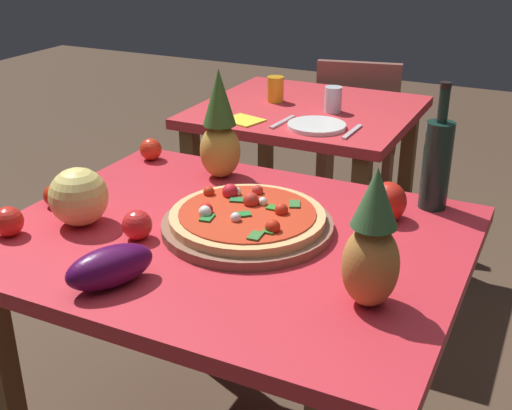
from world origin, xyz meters
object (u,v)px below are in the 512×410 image
(pizza_board, at_px, (247,226))
(pizza, at_px, (247,215))
(wine_bottle, at_px, (437,162))
(tomato_by_bottle, at_px, (54,195))
(tomato_at_corner, at_px, (137,225))
(pineapple_left, at_px, (220,130))
(bell_pepper, at_px, (388,202))
(background_table, at_px, (306,135))
(tomato_beside_pepper, at_px, (151,149))
(tomato_near_board, at_px, (8,221))
(napkin_folded, at_px, (243,120))
(dinner_plate, at_px, (317,126))
(drinking_glass_juice, at_px, (275,89))
(drinking_glass_water, at_px, (333,99))
(melon, at_px, (79,197))
(pineapple_right, at_px, (372,245))
(fork_utensil, at_px, (282,122))
(eggplant, at_px, (110,267))
(knife_utensil, at_px, (352,132))
(display_table, at_px, (231,266))
(dining_chair, at_px, (357,130))

(pizza_board, height_order, pizza, pizza)
(wine_bottle, height_order, tomato_by_bottle, wine_bottle)
(tomato_at_corner, relative_size, tomato_by_bottle, 1.23)
(pineapple_left, height_order, bell_pepper, pineapple_left)
(background_table, distance_m, pizza, 1.19)
(bell_pepper, relative_size, tomato_beside_pepper, 1.49)
(pineapple_left, distance_m, tomato_near_board, 0.66)
(napkin_folded, bearing_deg, dinner_plate, 8.43)
(tomato_beside_pepper, distance_m, drinking_glass_juice, 0.84)
(pizza, relative_size, drinking_glass_water, 3.88)
(drinking_glass_juice, bearing_deg, melon, -87.96)
(background_table, height_order, dinner_plate, dinner_plate)
(pineapple_left, relative_size, dinner_plate, 1.51)
(melon, xyz_separation_m, tomato_beside_pepper, (-0.11, 0.48, -0.04))
(drinking_glass_water, bearing_deg, background_table, 170.82)
(pineapple_right, distance_m, fork_utensil, 1.29)
(wine_bottle, bearing_deg, dinner_plate, 135.45)
(dinner_plate, bearing_deg, wine_bottle, -44.55)
(eggplant, bearing_deg, knife_utensil, 84.27)
(drinking_glass_water, height_order, dinner_plate, drinking_glass_water)
(display_table, xyz_separation_m, fork_utensil, (-0.27, 0.93, 0.10))
(drinking_glass_juice, bearing_deg, wine_bottle, -43.97)
(eggplant, height_order, tomato_by_bottle, eggplant)
(pizza_board, bearing_deg, drinking_glass_juice, 111.22)
(pineapple_left, distance_m, bell_pepper, 0.56)
(pizza, bearing_deg, drinking_glass_juice, 111.14)
(dining_chair, xyz_separation_m, pineapple_right, (0.65, -1.97, 0.41))
(tomato_near_board, xyz_separation_m, drinking_glass_juice, (0.07, 1.45, 0.02))
(pineapple_right, bearing_deg, dinner_plate, 116.17)
(eggplant, bearing_deg, bell_pepper, 53.23)
(knife_utensil, height_order, napkin_folded, knife_utensil)
(pineapple_left, height_order, melon, pineapple_left)
(fork_utensil, height_order, knife_utensil, same)
(pineapple_right, height_order, napkin_folded, pineapple_right)
(pizza_board, height_order, pineapple_left, pineapple_left)
(pineapple_left, xyz_separation_m, tomato_near_board, (-0.28, -0.58, -0.11))
(eggplant, distance_m, drinking_glass_juice, 1.57)
(pizza, relative_size, bell_pepper, 3.69)
(tomato_near_board, height_order, fork_utensil, tomato_near_board)
(tomato_near_board, distance_m, drinking_glass_water, 1.45)
(pizza, bearing_deg, pineapple_right, -27.79)
(pizza, height_order, melon, melon)
(pineapple_left, bearing_deg, drinking_glass_juice, 103.68)
(drinking_glass_water, bearing_deg, dining_chair, 97.84)
(display_table, bearing_deg, dinner_plate, 97.82)
(bell_pepper, relative_size, dinner_plate, 0.49)
(pineapple_left, bearing_deg, tomato_by_bottle, -127.64)
(tomato_at_corner, xyz_separation_m, tomato_by_bottle, (-0.32, 0.07, -0.01))
(pineapple_right, bearing_deg, wine_bottle, 88.75)
(melon, bearing_deg, tomato_by_bottle, 156.97)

